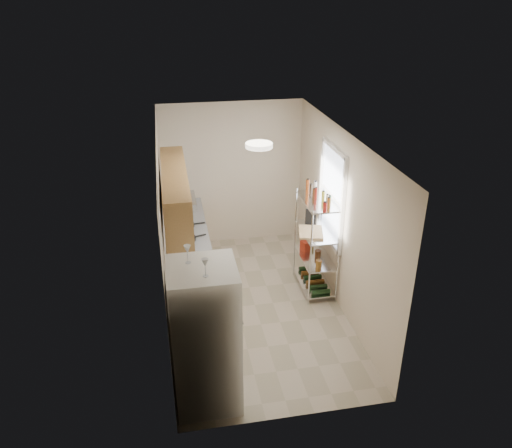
# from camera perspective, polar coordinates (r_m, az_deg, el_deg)

# --- Properties ---
(room) EXTENTS (2.52, 4.42, 2.62)m
(room) POSITION_cam_1_polar(r_m,az_deg,el_deg) (6.95, -0.15, -0.39)
(room) COLOR #B7A995
(room) RESTS_ON ground
(counter_run) EXTENTS (0.63, 3.51, 0.90)m
(counter_run) POSITION_cam_1_polar(r_m,az_deg,el_deg) (7.65, -7.55, -5.24)
(counter_run) COLOR #AC7F49
(counter_run) RESTS_ON ground
(upper_cabinets) EXTENTS (0.33, 2.20, 0.72)m
(upper_cabinets) POSITION_cam_1_polar(r_m,az_deg,el_deg) (6.74, -9.18, 3.16)
(upper_cabinets) COLOR #AC7F49
(upper_cabinets) RESTS_ON room
(range_hood) EXTENTS (0.50, 0.60, 0.12)m
(range_hood) POSITION_cam_1_polar(r_m,az_deg,el_deg) (7.64, -8.79, 2.52)
(range_hood) COLOR #B7BABC
(range_hood) RESTS_ON room
(window) EXTENTS (0.06, 1.00, 1.46)m
(window) POSITION_cam_1_polar(r_m,az_deg,el_deg) (7.45, 8.67, 3.26)
(window) COLOR white
(window) RESTS_ON room
(bakers_rack) EXTENTS (0.45, 0.90, 1.73)m
(bakers_rack) POSITION_cam_1_polar(r_m,az_deg,el_deg) (7.52, 6.99, -0.12)
(bakers_rack) COLOR silver
(bakers_rack) RESTS_ON ground
(ceiling_dome) EXTENTS (0.34, 0.34, 0.05)m
(ceiling_dome) POSITION_cam_1_polar(r_m,az_deg,el_deg) (6.21, 0.34, 8.99)
(ceiling_dome) COLOR white
(ceiling_dome) RESTS_ON room
(refrigerator) EXTENTS (0.72, 0.72, 1.75)m
(refrigerator) POSITION_cam_1_polar(r_m,az_deg,el_deg) (5.62, -5.81, -12.71)
(refrigerator) COLOR white
(refrigerator) RESTS_ON ground
(wine_glass_a) EXTENTS (0.07, 0.07, 0.20)m
(wine_glass_a) POSITION_cam_1_polar(r_m,az_deg,el_deg) (5.18, -7.83, -3.44)
(wine_glass_a) COLOR silver
(wine_glass_a) RESTS_ON refrigerator
(wine_glass_b) EXTENTS (0.07, 0.07, 0.19)m
(wine_glass_b) POSITION_cam_1_polar(r_m,az_deg,el_deg) (4.93, -5.82, -4.99)
(wine_glass_b) COLOR silver
(wine_glass_b) RESTS_ON refrigerator
(rice_cooker) EXTENTS (0.25, 0.25, 0.20)m
(rice_cooker) POSITION_cam_1_polar(r_m,az_deg,el_deg) (7.15, -8.35, -2.56)
(rice_cooker) COLOR white
(rice_cooker) RESTS_ON counter_run
(frying_pan_large) EXTENTS (0.34, 0.34, 0.05)m
(frying_pan_large) POSITION_cam_1_polar(r_m,az_deg,el_deg) (7.54, -7.92, -1.66)
(frying_pan_large) COLOR black
(frying_pan_large) RESTS_ON counter_run
(frying_pan_small) EXTENTS (0.26, 0.26, 0.05)m
(frying_pan_small) POSITION_cam_1_polar(r_m,az_deg,el_deg) (7.97, -7.88, -0.10)
(frying_pan_small) COLOR black
(frying_pan_small) RESTS_ON counter_run
(cutting_board) EXTENTS (0.45, 0.52, 0.03)m
(cutting_board) POSITION_cam_1_polar(r_m,az_deg,el_deg) (7.47, 6.29, -0.94)
(cutting_board) COLOR tan
(cutting_board) RESTS_ON bakers_rack
(espresso_machine) EXTENTS (0.23, 0.29, 0.29)m
(espresso_machine) POSITION_cam_1_polar(r_m,az_deg,el_deg) (7.79, 6.29, 1.25)
(espresso_machine) COLOR black
(espresso_machine) RESTS_ON bakers_rack
(storage_bag) EXTENTS (0.14, 0.17, 0.16)m
(storage_bag) POSITION_cam_1_polar(r_m,az_deg,el_deg) (7.90, 5.62, -2.51)
(storage_bag) COLOR maroon
(storage_bag) RESTS_ON bakers_rack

